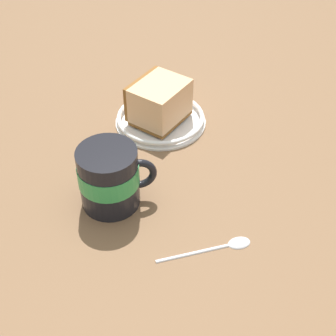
{
  "coord_description": "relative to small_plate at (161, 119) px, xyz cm",
  "views": [
    {
      "loc": [
        48.88,
        -30.82,
        49.49
      ],
      "look_at": [
        5.64,
        -2.93,
        3.0
      ],
      "focal_mm": 52.45,
      "sensor_mm": 36.0,
      "label": 1
    }
  ],
  "objects": [
    {
      "name": "cake_slice",
      "position": [
        -0.25,
        -0.11,
        3.36
      ],
      "size": [
        10.33,
        11.0,
        6.63
      ],
      "color": "brown",
      "rests_on": "small_plate"
    },
    {
      "name": "teaspoon",
      "position": [
        26.75,
        -7.28,
        -0.4
      ],
      "size": [
        4.91,
        12.4,
        0.8
      ],
      "color": "silver",
      "rests_on": "ground_plane"
    },
    {
      "name": "ground_plane",
      "position": [
        7.4,
        -4.01,
        -2.05
      ],
      "size": [
        150.59,
        150.59,
        2.6
      ],
      "primitive_type": "cube",
      "color": "brown"
    },
    {
      "name": "tea_mug",
      "position": [
        11.81,
        -15.44,
        3.97
      ],
      "size": [
        8.27,
        10.37,
        8.98
      ],
      "color": "black",
      "rests_on": "ground_plane"
    },
    {
      "name": "small_plate",
      "position": [
        0.0,
        0.0,
        0.0
      ],
      "size": [
        15.08,
        15.08,
        1.52
      ],
      "color": "white",
      "rests_on": "ground_plane"
    }
  ]
}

